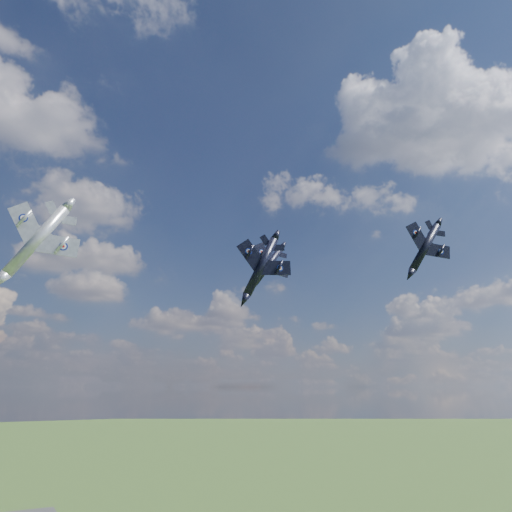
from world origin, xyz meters
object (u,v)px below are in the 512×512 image
jet_left_silver (37,240)px  jet_high_navy (268,266)px  jet_right_navy (425,247)px  jet_lead_navy (261,267)px

jet_left_silver → jet_high_navy: bearing=22.8°
jet_right_navy → jet_left_silver: jet_right_navy is taller
jet_right_navy → jet_high_navy: jet_high_navy is taller
jet_high_navy → jet_left_silver: size_ratio=0.84×
jet_lead_navy → jet_right_navy: (23.82, -11.70, 3.42)m
jet_right_navy → jet_left_silver: bearing=177.6°
jet_right_navy → jet_high_navy: bearing=130.2°
jet_high_navy → jet_lead_navy: bearing=-121.2°
jet_right_navy → jet_high_navy: 31.04m
jet_lead_navy → jet_high_navy: bearing=73.9°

